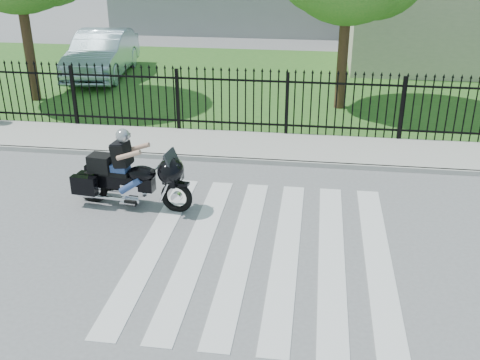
# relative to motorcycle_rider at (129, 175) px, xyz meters

# --- Properties ---
(ground) EXTENTS (120.00, 120.00, 0.00)m
(ground) POSITION_rel_motorcycle_rider_xyz_m (2.90, -1.39, -0.70)
(ground) COLOR slate
(ground) RESTS_ON ground
(crosswalk) EXTENTS (5.00, 5.50, 0.01)m
(crosswalk) POSITION_rel_motorcycle_rider_xyz_m (2.90, -1.39, -0.69)
(crosswalk) COLOR silver
(crosswalk) RESTS_ON ground
(sidewalk) EXTENTS (40.00, 2.00, 0.12)m
(sidewalk) POSITION_rel_motorcycle_rider_xyz_m (2.90, 3.61, -0.64)
(sidewalk) COLOR #ADAAA3
(sidewalk) RESTS_ON ground
(curb) EXTENTS (40.00, 0.12, 0.12)m
(curb) POSITION_rel_motorcycle_rider_xyz_m (2.90, 2.61, -0.64)
(curb) COLOR #ADAAA3
(curb) RESTS_ON ground
(grass_strip) EXTENTS (40.00, 12.00, 0.02)m
(grass_strip) POSITION_rel_motorcycle_rider_xyz_m (2.90, 10.61, -0.69)
(grass_strip) COLOR #2A6021
(grass_strip) RESTS_ON ground
(iron_fence) EXTENTS (26.00, 0.04, 1.80)m
(iron_fence) POSITION_rel_motorcycle_rider_xyz_m (2.90, 4.61, 0.21)
(iron_fence) COLOR black
(iron_fence) RESTS_ON ground
(building_low) EXTENTS (10.00, 6.00, 3.50)m
(building_low) POSITION_rel_motorcycle_rider_xyz_m (9.90, 14.61, 1.05)
(building_low) COLOR beige
(building_low) RESTS_ON ground
(motorcycle_rider) EXTENTS (2.57, 1.00, 1.70)m
(motorcycle_rider) POSITION_rel_motorcycle_rider_xyz_m (0.00, 0.00, 0.00)
(motorcycle_rider) COLOR black
(motorcycle_rider) RESTS_ON ground
(parked_car) EXTENTS (2.32, 5.34, 1.71)m
(parked_car) POSITION_rel_motorcycle_rider_xyz_m (-4.54, 10.57, 0.18)
(parked_car) COLOR #A7C2D2
(parked_car) RESTS_ON grass_strip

